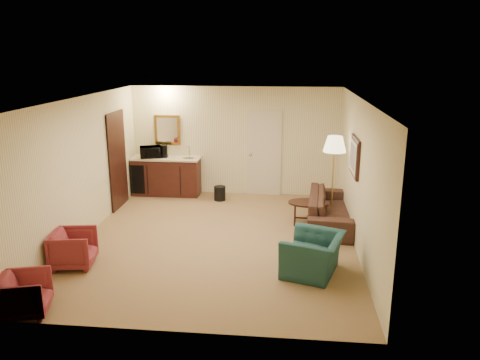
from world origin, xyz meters
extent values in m
plane|color=olive|center=(0.00, 0.00, 0.00)|extent=(6.00, 6.00, 0.00)
cube|color=beige|center=(0.00, 3.00, 1.30)|extent=(5.00, 0.02, 2.60)
cube|color=beige|center=(-2.50, 0.00, 1.30)|extent=(0.02, 6.00, 2.60)
cube|color=beige|center=(2.50, 0.00, 1.30)|extent=(0.02, 6.00, 2.60)
cube|color=white|center=(0.00, 0.00, 2.60)|extent=(5.00, 6.00, 0.02)
cube|color=beige|center=(0.70, 2.97, 1.02)|extent=(0.82, 0.06, 2.05)
cube|color=black|center=(-2.47, 1.70, 1.05)|extent=(0.06, 0.98, 2.10)
cube|color=gold|center=(-1.65, 2.97, 1.55)|extent=(0.62, 0.04, 0.72)
cube|color=black|center=(2.46, 0.40, 1.55)|extent=(0.06, 0.90, 0.70)
cube|color=#3B1512|center=(-1.65, 2.72, 0.46)|extent=(1.64, 0.58, 0.92)
imported|color=black|center=(2.15, 1.05, 0.42)|extent=(0.80, 2.21, 0.85)
imported|color=#1C4644|center=(1.69, -1.20, 0.42)|extent=(0.89, 1.11, 0.84)
imported|color=maroon|center=(-2.15, -1.34, 0.34)|extent=(0.71, 0.74, 0.67)
imported|color=maroon|center=(-2.15, -2.80, 0.31)|extent=(0.71, 0.74, 0.62)
cube|color=black|center=(1.71, 1.00, 0.24)|extent=(0.83, 0.57, 0.47)
cube|color=gold|center=(2.20, 1.40, 0.88)|extent=(0.57, 0.57, 1.75)
cylinder|color=black|center=(-0.30, 2.38, 0.17)|extent=(0.35, 0.35, 0.33)
imported|color=black|center=(-2.02, 2.69, 1.09)|extent=(0.55, 0.42, 0.33)
cylinder|color=black|center=(-1.69, 2.74, 1.07)|extent=(0.19, 0.19, 0.30)
camera|label=1|loc=(1.25, -8.02, 3.37)|focal=35.00mm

